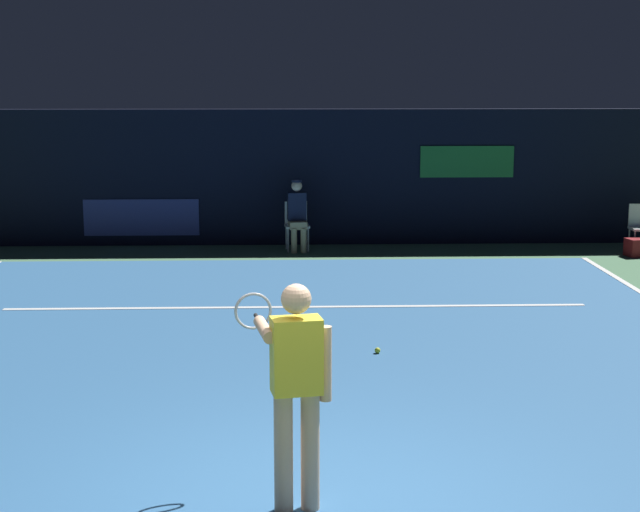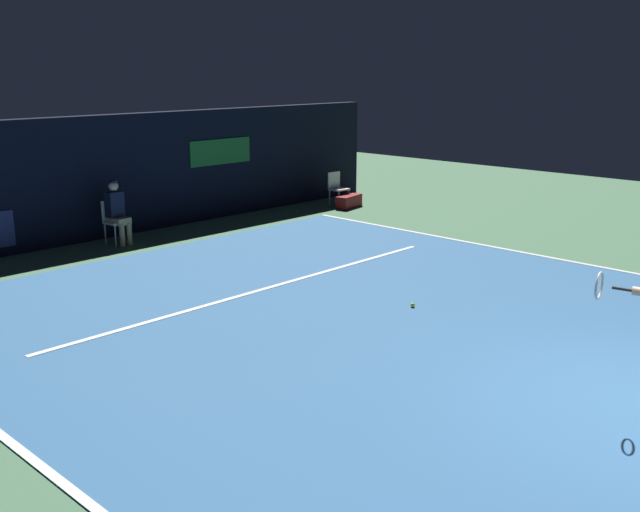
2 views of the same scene
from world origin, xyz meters
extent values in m
plane|color=#4C7A56|center=(0.00, 4.55, 0.00)|extent=(32.54, 32.54, 0.00)
cube|color=#336699|center=(0.00, 4.55, 0.01)|extent=(10.46, 11.09, 0.01)
cube|color=white|center=(0.00, 6.49, 0.01)|extent=(8.15, 0.10, 0.01)
cube|color=black|center=(0.00, 11.90, 1.30)|extent=(16.66, 0.30, 2.60)
cube|color=navy|center=(-2.92, 11.74, 0.55)|extent=(2.20, 0.04, 0.70)
cube|color=#1E6B2D|center=(3.33, 11.74, 1.60)|extent=(1.80, 0.04, 0.60)
cylinder|color=#DBAD89|center=(0.04, 0.04, 0.46)|extent=(0.14, 0.14, 0.92)
cylinder|color=#DBAD89|center=(-0.16, 0.01, 0.46)|extent=(0.14, 0.14, 0.92)
cube|color=yellow|center=(-0.06, 0.02, 1.20)|extent=(0.39, 0.28, 0.56)
sphere|color=#DBAD89|center=(-0.06, 0.02, 1.62)|extent=(0.22, 0.22, 0.22)
cylinder|color=#DBAD89|center=(-0.30, 0.20, 1.35)|extent=(0.18, 0.51, 0.09)
cylinder|color=#DBAD89|center=(0.15, 0.08, 1.12)|extent=(0.09, 0.09, 0.56)
cylinder|color=black|center=(-0.35, 0.50, 1.35)|extent=(0.08, 0.30, 0.03)
torus|color=#B2B2B7|center=(-0.40, 0.78, 1.35)|extent=(0.30, 0.08, 0.30)
cube|color=white|center=(0.06, 11.11, 0.46)|extent=(0.48, 0.44, 0.04)
cube|color=white|center=(0.04, 11.31, 0.69)|extent=(0.42, 0.07, 0.42)
cylinder|color=#B2B2B7|center=(-0.11, 10.92, 0.23)|extent=(0.03, 0.03, 0.46)
cylinder|color=#B2B2B7|center=(0.26, 10.96, 0.23)|extent=(0.03, 0.03, 0.46)
cylinder|color=#B2B2B7|center=(-0.14, 11.26, 0.23)|extent=(0.03, 0.03, 0.46)
cylinder|color=#B2B2B7|center=(0.23, 11.29, 0.23)|extent=(0.03, 0.03, 0.46)
cube|color=tan|center=(0.07, 11.03, 0.50)|extent=(0.36, 0.43, 0.14)
cylinder|color=tan|center=(0.00, 10.84, 0.23)|extent=(0.11, 0.11, 0.46)
cylinder|color=tan|center=(0.18, 10.86, 0.23)|extent=(0.11, 0.11, 0.46)
cube|color=#141933|center=(0.06, 11.15, 0.83)|extent=(0.36, 0.25, 0.52)
sphere|color=beige|center=(0.06, 11.15, 1.21)|extent=(0.20, 0.20, 0.20)
cylinder|color=#141933|center=(0.06, 11.15, 1.30)|extent=(0.19, 0.19, 0.04)
cube|color=white|center=(6.45, 10.90, 0.67)|extent=(0.42, 0.05, 0.42)
cylinder|color=#B2B2B7|center=(6.24, 10.54, 0.22)|extent=(0.03, 0.03, 0.44)
cylinder|color=#B2B2B7|center=(6.26, 10.88, 0.22)|extent=(0.03, 0.03, 0.44)
sphere|color=#CCE033|center=(0.92, 4.15, 0.05)|extent=(0.07, 0.07, 0.07)
camera|label=1|loc=(-0.12, -6.71, 3.17)|focal=54.28mm
camera|label=2|loc=(-7.78, -2.23, 3.59)|focal=41.31mm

